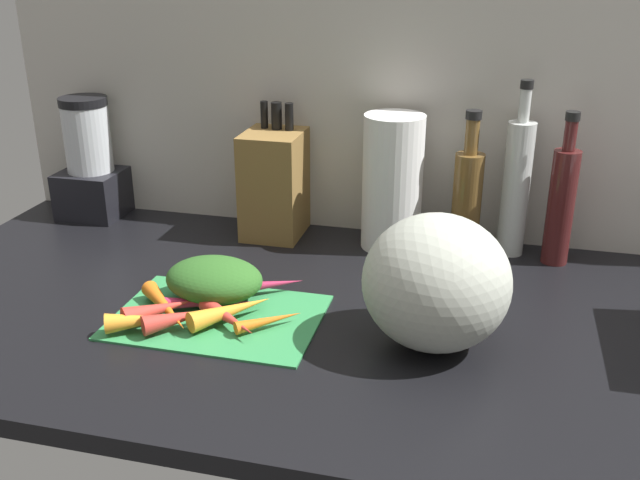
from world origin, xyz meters
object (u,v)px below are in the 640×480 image
at_px(carrot_9, 231,310).
at_px(bottle_0, 467,198).
at_px(carrot_7, 159,309).
at_px(bottle_2, 561,203).
at_px(bottle_1, 516,186).
at_px(carrot_1, 269,320).
at_px(knife_block, 275,182).
at_px(winter_squash, 436,283).
at_px(carrot_6, 141,321).
at_px(carrot_3, 228,318).
at_px(carrot_2, 166,307).
at_px(cutting_board, 218,316).
at_px(carrot_5, 264,285).
at_px(blender_appliance, 91,166).
at_px(carrot_8, 210,278).
at_px(carrot_0, 179,318).
at_px(paper_towel_roll, 392,183).
at_px(carrot_4, 208,303).

relative_size(carrot_9, bottle_0, 0.51).
relative_size(carrot_7, bottle_2, 0.39).
bearing_deg(carrot_7, bottle_1, 38.52).
distance_m(carrot_1, knife_block, 0.43).
distance_m(carrot_7, winter_squash, 0.44).
bearing_deg(carrot_6, bottle_0, 44.32).
bearing_deg(carrot_3, knife_block, 97.08).
distance_m(carrot_2, carrot_6, 0.06).
distance_m(cutting_board, carrot_5, 0.11).
bearing_deg(carrot_5, bottle_0, 41.47).
height_order(bottle_0, bottle_1, bottle_1).
relative_size(carrot_2, carrot_9, 1.13).
xyz_separation_m(blender_appliance, bottle_0, (0.82, -0.01, -0.00)).
bearing_deg(carrot_6, carrot_8, 77.50).
relative_size(winter_squash, blender_appliance, 0.83).
height_order(carrot_1, blender_appliance, blender_appliance).
bearing_deg(carrot_6, carrot_9, 27.67).
height_order(carrot_0, carrot_8, carrot_0).
bearing_deg(carrot_1, carrot_3, -166.47).
relative_size(cutting_board, blender_appliance, 1.26).
distance_m(cutting_board, bottle_0, 0.54).
bearing_deg(cutting_board, carrot_9, -24.25).
xyz_separation_m(carrot_7, bottle_0, (0.46, 0.42, 0.09)).
height_order(cutting_board, knife_block, knife_block).
relative_size(carrot_5, bottle_1, 0.41).
relative_size(carrot_8, paper_towel_roll, 0.51).
distance_m(carrot_1, blender_appliance, 0.69).
xyz_separation_m(carrot_0, bottle_0, (0.41, 0.43, 0.09)).
bearing_deg(knife_block, bottle_1, 1.02).
height_order(knife_block, bottle_1, bottle_1).
height_order(carrot_8, paper_towel_roll, paper_towel_roll).
height_order(carrot_7, paper_towel_roll, paper_towel_roll).
height_order(blender_appliance, bottle_2, bottle_2).
xyz_separation_m(carrot_4, carrot_7, (-0.06, -0.05, 0.01)).
bearing_deg(bottle_2, carrot_9, -143.34).
distance_m(carrot_1, carrot_9, 0.07).
relative_size(carrot_2, blender_appliance, 0.61).
distance_m(carrot_4, knife_block, 0.38).
relative_size(carrot_3, winter_squash, 0.59).
xyz_separation_m(winter_squash, bottle_1, (0.11, 0.39, 0.04)).
height_order(carrot_3, carrot_6, carrot_6).
bearing_deg(bottle_1, blender_appliance, -179.73).
distance_m(carrot_9, bottle_2, 0.65).
relative_size(cutting_board, bottle_1, 0.98).
height_order(cutting_board, paper_towel_roll, paper_towel_roll).
height_order(cutting_board, carrot_7, carrot_7).
bearing_deg(carrot_6, carrot_2, 72.62).
relative_size(carrot_6, carrot_8, 0.78).
relative_size(cutting_board, carrot_6, 3.10).
bearing_deg(knife_block, carrot_7, -98.67).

